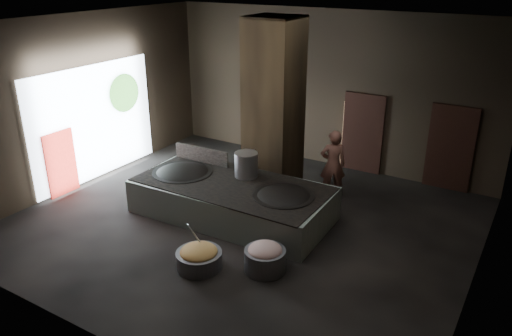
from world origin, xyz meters
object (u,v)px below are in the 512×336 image
Objects in this scene: meat_basin at (265,260)px; wok_right at (283,199)px; wok_left at (183,175)px; hearth_platform at (232,200)px; stock_pot at (246,165)px; cook at (333,164)px; veg_basin at (199,260)px.

wok_right is at bearing 106.63° from meat_basin.
wok_right is at bearing 2.05° from wok_left.
hearth_platform reaches higher than meat_basin.
stock_pot is at bearing 82.95° from hearth_platform.
wok_left is 2.42× the size of stock_pot.
stock_pot is 2.29m from cook.
hearth_platform is at bearing -95.19° from stock_pot.
stock_pot reaches higher than meat_basin.
wok_left is 1.79× the size of meat_basin.
stock_pot is 0.34× the size of cook.
hearth_platform is 5.06× the size of veg_basin.
wok_left is 1.66m from stock_pot.
cook is at bearing 83.03° from wok_right.
wok_right is 1.81m from meat_basin.
stock_pot is at bearing 158.96° from wok_right.
meat_basin is (0.49, -1.66, -0.53)m from wok_right.
wok_left is 3.07m from veg_basin.
veg_basin is at bearing -106.79° from wok_right.
stock_pot is 0.66× the size of veg_basin.
wok_left is at bearing -158.20° from stock_pot.
stock_pot is at bearing 21.80° from wok_left.
wok_left is 1.59× the size of veg_basin.
stock_pot is (-1.30, 0.50, 0.38)m from wok_right.
wok_left is 2.80m from wok_right.
cook reaches higher than hearth_platform.
wok_right is 2.17m from cook.
wok_right is (2.80, 0.10, 0.00)m from wok_left.
hearth_platform is 5.66× the size of meat_basin.
veg_basin is at bearing -45.36° from wok_left.
veg_basin is 1.12× the size of meat_basin.
wok_left is at bearing 134.64° from veg_basin.
cook reaches higher than wok_left.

